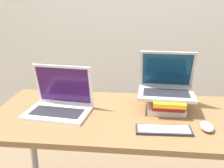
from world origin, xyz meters
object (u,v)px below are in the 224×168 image
object	(u,v)px
wireless_keyboard	(164,130)
book_stack	(167,102)
laptop_left	(60,103)
mouse	(207,127)
laptop_on_books	(166,85)

from	to	relation	value
wireless_keyboard	book_stack	bearing A→B (deg)	82.34
laptop_left	mouse	bearing A→B (deg)	-10.00
laptop_left	book_stack	world-z (taller)	laptop_left
laptop_left	mouse	xyz separation A→B (m)	(0.80, -0.14, -0.04)
wireless_keyboard	mouse	bearing A→B (deg)	10.60
laptop_left	mouse	size ratio (longest dim) A/B	3.50
laptop_on_books	mouse	distance (m)	0.35
laptop_left	laptop_on_books	world-z (taller)	laptop_on_books
book_stack	mouse	bearing A→B (deg)	-52.21
laptop_left	wireless_keyboard	world-z (taller)	laptop_left
mouse	wireless_keyboard	bearing A→B (deg)	-169.40
book_stack	laptop_left	bearing A→B (deg)	-171.54
laptop_left	mouse	distance (m)	0.81
book_stack	laptop_on_books	bearing A→B (deg)	98.24
laptop_left	book_stack	distance (m)	0.63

